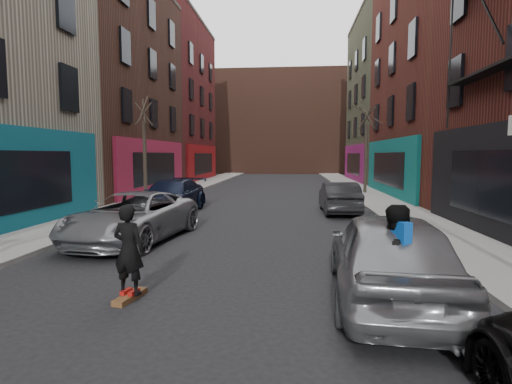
% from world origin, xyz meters
% --- Properties ---
extents(sidewalk_left, '(2.50, 84.00, 0.13)m').
position_xyz_m(sidewalk_left, '(-6.25, 30.00, 0.07)').
color(sidewalk_left, gray).
rests_on(sidewalk_left, ground).
extents(sidewalk_right, '(2.50, 84.00, 0.13)m').
position_xyz_m(sidewalk_right, '(6.25, 30.00, 0.07)').
color(sidewalk_right, gray).
rests_on(sidewalk_right, ground).
extents(building_far, '(40.00, 10.00, 14.00)m').
position_xyz_m(building_far, '(0.00, 56.00, 7.00)').
color(building_far, '#47281E').
rests_on(building_far, ground).
extents(tree_left_far, '(2.00, 2.00, 6.50)m').
position_xyz_m(tree_left_far, '(-6.20, 18.00, 3.38)').
color(tree_left_far, black).
rests_on(tree_left_far, sidewalk_left).
extents(tree_right_far, '(2.00, 2.00, 6.80)m').
position_xyz_m(tree_right_far, '(6.20, 24.00, 3.53)').
color(tree_right_far, black).
rests_on(tree_right_far, sidewalk_right).
extents(parked_left_far, '(3.01, 5.47, 1.45)m').
position_xyz_m(parked_left_far, '(-3.20, 9.03, 0.73)').
color(parked_left_far, gray).
rests_on(parked_left_far, ground).
extents(parked_left_end, '(2.39, 5.21, 1.47)m').
position_xyz_m(parked_left_end, '(-3.80, 14.69, 0.74)').
color(parked_left_end, black).
rests_on(parked_left_end, ground).
extents(parked_right_far, '(2.27, 4.89, 1.62)m').
position_xyz_m(parked_right_far, '(3.20, 4.72, 0.81)').
color(parked_right_far, gray).
rests_on(parked_right_far, ground).
extents(parked_right_end, '(1.53, 4.18, 1.37)m').
position_xyz_m(parked_right_end, '(3.56, 15.43, 0.68)').
color(parked_right_end, black).
rests_on(parked_right_end, ground).
extents(skateboard, '(0.37, 0.83, 0.10)m').
position_xyz_m(skateboard, '(-1.34, 4.32, 0.05)').
color(skateboard, brown).
rests_on(skateboard, ground).
extents(skateboarder, '(0.65, 0.49, 1.61)m').
position_xyz_m(skateboarder, '(-1.34, 4.32, 0.90)').
color(skateboarder, black).
rests_on(skateboarder, skateboard).
extents(pedestrian, '(1.08, 0.97, 1.84)m').
position_xyz_m(pedestrian, '(3.00, 3.61, 0.93)').
color(pedestrian, black).
rests_on(pedestrian, ground).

